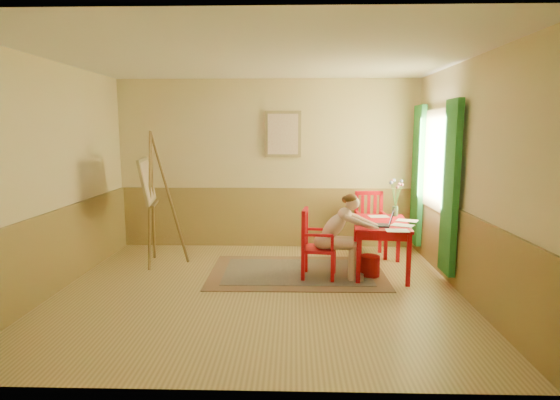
{
  "coord_description": "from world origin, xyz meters",
  "views": [
    {
      "loc": [
        0.43,
        -5.53,
        1.97
      ],
      "look_at": [
        0.25,
        0.55,
        1.05
      ],
      "focal_mm": 29.81,
      "sensor_mm": 36.0,
      "label": 1
    }
  ],
  "objects_px": {
    "chair_back": "(370,224)",
    "figure": "(340,232)",
    "table": "(381,228)",
    "chair_left": "(315,244)",
    "laptop": "(382,223)",
    "easel": "(150,186)"
  },
  "relations": [
    {
      "from": "chair_back",
      "to": "figure",
      "type": "distance_m",
      "value": 1.36
    },
    {
      "from": "table",
      "to": "chair_left",
      "type": "distance_m",
      "value": 0.96
    },
    {
      "from": "table",
      "to": "figure",
      "type": "bearing_deg",
      "value": -151.65
    },
    {
      "from": "laptop",
      "to": "table",
      "type": "bearing_deg",
      "value": 83.04
    },
    {
      "from": "chair_left",
      "to": "easel",
      "type": "height_order",
      "value": "easel"
    },
    {
      "from": "table",
      "to": "chair_back",
      "type": "relative_size",
      "value": 1.26
    },
    {
      "from": "table",
      "to": "easel",
      "type": "xyz_separation_m",
      "value": [
        -3.29,
        0.33,
        0.53
      ]
    },
    {
      "from": "chair_back",
      "to": "chair_left",
      "type": "bearing_deg",
      "value": -127.86
    },
    {
      "from": "table",
      "to": "easel",
      "type": "relative_size",
      "value": 0.65
    },
    {
      "from": "chair_left",
      "to": "laptop",
      "type": "xyz_separation_m",
      "value": [
        0.87,
        -0.01,
        0.3
      ]
    },
    {
      "from": "laptop",
      "to": "easel",
      "type": "height_order",
      "value": "easel"
    },
    {
      "from": "laptop",
      "to": "easel",
      "type": "relative_size",
      "value": 0.2
    },
    {
      "from": "easel",
      "to": "laptop",
      "type": "bearing_deg",
      "value": -10.74
    },
    {
      "from": "table",
      "to": "chair_left",
      "type": "height_order",
      "value": "chair_left"
    },
    {
      "from": "easel",
      "to": "chair_left",
      "type": "bearing_deg",
      "value": -14.29
    },
    {
      "from": "table",
      "to": "laptop",
      "type": "relative_size",
      "value": 3.15
    },
    {
      "from": "laptop",
      "to": "figure",
      "type": "bearing_deg",
      "value": -176.56
    },
    {
      "from": "table",
      "to": "chair_left",
      "type": "relative_size",
      "value": 1.35
    },
    {
      "from": "chair_left",
      "to": "figure",
      "type": "height_order",
      "value": "figure"
    },
    {
      "from": "chair_back",
      "to": "figure",
      "type": "height_order",
      "value": "figure"
    },
    {
      "from": "figure",
      "to": "easel",
      "type": "height_order",
      "value": "easel"
    },
    {
      "from": "figure",
      "to": "laptop",
      "type": "distance_m",
      "value": 0.57
    }
  ]
}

